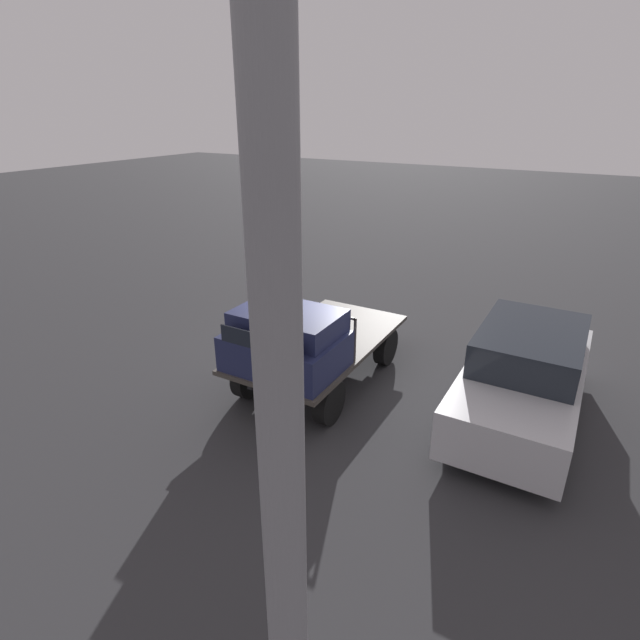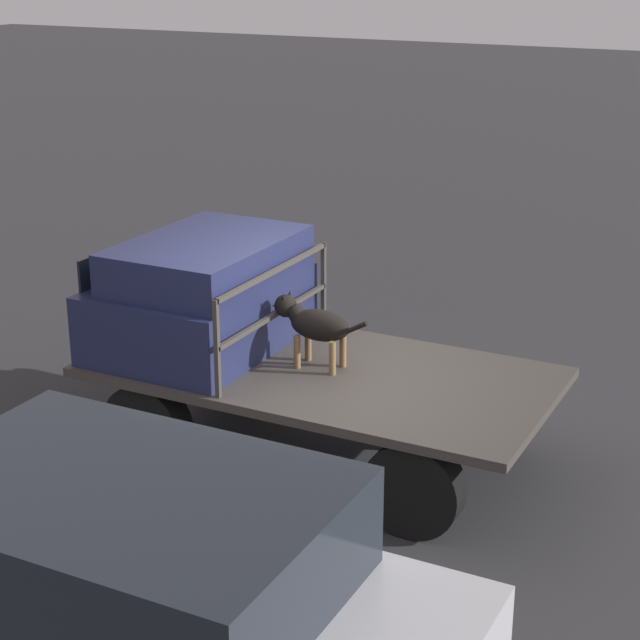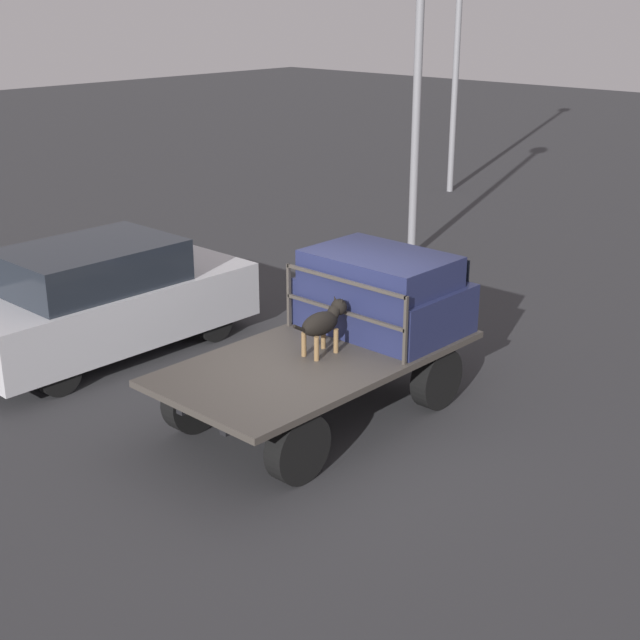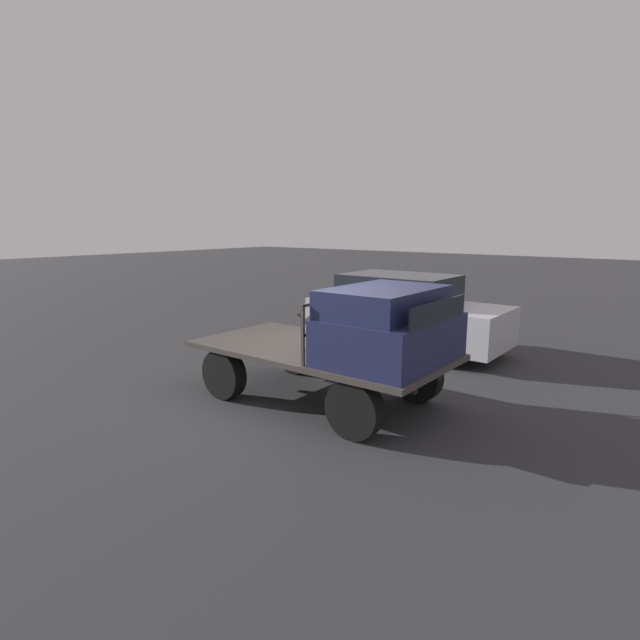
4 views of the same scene
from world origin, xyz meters
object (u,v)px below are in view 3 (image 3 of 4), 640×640
Objects in this scene: flatbed_truck at (318,372)px; dog at (324,322)px; parked_sedan at (104,299)px; light_pole_near at (420,19)px.

flatbed_truck is 0.63m from dog.
parked_sedan is at bearing 98.12° from flatbed_truck.
flatbed_truck is at bearing -151.37° from light_pole_near.
parked_sedan is 7.97m from light_pole_near.
flatbed_truck is at bearing 152.44° from dog.
dog reaches higher than flatbed_truck.
parked_sedan reaches higher than dog.
dog is (0.09, -0.01, 0.63)m from flatbed_truck.
dog is at bearing -150.96° from light_pole_near.
dog is at bearing -8.41° from flatbed_truck.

